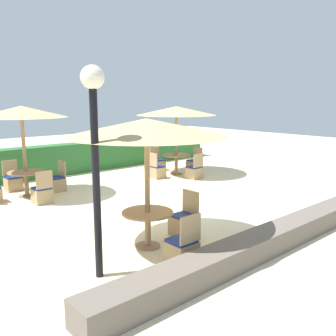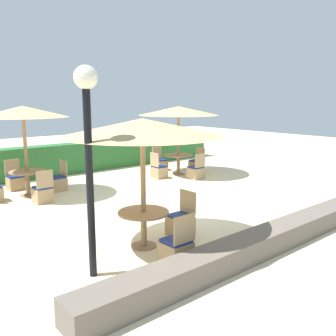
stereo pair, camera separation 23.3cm
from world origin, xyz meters
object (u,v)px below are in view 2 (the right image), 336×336
(parasol_back_left, at_px, (23,112))
(patio_chair_back_left_east, at_px, (58,182))
(patio_chair_back_left_south, at_px, (43,193))
(round_table_back_right, at_px, (178,159))
(patio_chair_back_left_north, at_px, (15,181))
(patio_chair_front_left_south, at_px, (177,250))
(parasol_back_right, at_px, (179,111))
(lamp_post, at_px, (88,131))
(patio_chair_back_right_south, at_px, (196,172))
(patio_chair_back_right_east, at_px, (197,165))
(patio_chair_front_left_east, at_px, (181,223))
(parasol_front_left, at_px, (142,128))
(patio_chair_back_right_north, at_px, (160,164))
(round_table_back_left, at_px, (27,177))
(round_table_front_left, at_px, (144,220))
(patio_chair_back_right_west, at_px, (159,171))

(parasol_back_left, xyz_separation_m, patio_chair_back_left_east, (0.95, 0.03, -2.18))
(patio_chair_back_left_south, bearing_deg, round_table_back_right, 4.81)
(patio_chair_back_left_north, bearing_deg, round_table_back_right, 164.34)
(patio_chair_front_left_south, distance_m, parasol_back_right, 8.00)
(lamp_post, height_order, patio_chair_back_right_south, lamp_post)
(patio_chair_back_right_east, bearing_deg, lamp_post, 124.81)
(patio_chair_back_left_east, distance_m, patio_chair_front_left_east, 5.32)
(patio_chair_back_left_east, xyz_separation_m, patio_chair_front_left_east, (0.33, -5.31, 0.00))
(lamp_post, distance_m, patio_chair_back_right_east, 9.30)
(parasol_front_left, xyz_separation_m, round_table_back_right, (5.13, 4.74, -1.71))
(lamp_post, distance_m, round_table_back_right, 8.48)
(patio_chair_back_right_north, bearing_deg, patio_chair_back_right_south, 89.23)
(parasol_back_left, relative_size, patio_chair_back_left_north, 2.82)
(parasol_back_left, xyz_separation_m, round_table_back_right, (5.44, -0.54, -1.85))
(patio_chair_back_left_north, bearing_deg, patio_chair_back_right_east, 166.55)
(round_table_back_left, height_order, round_table_front_left, round_table_back_left)
(patio_chair_back_left_east, distance_m, round_table_back_right, 4.54)
(patio_chair_back_left_south, distance_m, round_table_back_right, 5.42)
(round_table_back_left, distance_m, patio_chair_back_left_north, 1.05)
(lamp_post, relative_size, patio_chair_front_left_east, 3.57)
(round_table_front_left, relative_size, patio_chair_back_right_east, 1.06)
(parasol_front_left, distance_m, patio_chair_back_right_north, 7.98)
(patio_chair_back_left_south, bearing_deg, patio_chair_back_right_north, 15.72)
(round_table_back_right, height_order, patio_chair_back_right_west, patio_chair_back_right_west)
(parasol_back_left, relative_size, patio_chair_front_left_south, 2.82)
(patio_chair_front_left_south, distance_m, patio_chair_back_right_north, 8.52)
(lamp_post, relative_size, parasol_back_right, 1.13)
(patio_chair_back_left_north, relative_size, patio_chair_front_left_east, 1.00)
(parasol_back_left, height_order, parasol_front_left, parasol_back_left)
(patio_chair_back_left_south, relative_size, patio_chair_front_left_east, 1.00)
(patio_chair_back_left_east, bearing_deg, parasol_front_left, 173.17)
(round_table_back_left, bearing_deg, patio_chair_back_left_south, -87.52)
(parasol_back_right, height_order, round_table_back_right, parasol_back_right)
(parasol_front_left, distance_m, round_table_front_left, 1.76)
(patio_chair_back_left_north, relative_size, patio_chair_front_left_south, 1.00)
(patio_chair_back_left_south, xyz_separation_m, patio_chair_front_left_east, (1.23, -4.29, 0.00))
(parasol_back_left, height_order, patio_chair_back_right_south, parasol_back_left)
(round_table_front_left, relative_size, patio_chair_back_right_south, 1.06)
(patio_chair_back_left_east, relative_size, patio_chair_back_right_north, 1.00)
(patio_chair_front_left_south, bearing_deg, patio_chair_back_left_east, 83.93)
(patio_chair_front_left_east, bearing_deg, patio_chair_back_right_east, -47.26)
(round_table_back_right, distance_m, patio_chair_back_right_east, 1.02)
(round_table_front_left, xyz_separation_m, patio_chair_back_right_north, (5.10, 5.79, -0.28))
(patio_chair_back_right_south, bearing_deg, patio_chair_front_left_south, -137.15)
(lamp_post, height_order, round_table_front_left, lamp_post)
(patio_chair_back_left_north, height_order, patio_chair_front_left_south, same)
(parasol_front_left, relative_size, round_table_front_left, 3.04)
(patio_chair_back_left_south, relative_size, round_table_front_left, 0.95)
(parasol_back_right, relative_size, patio_chair_back_right_north, 3.15)
(round_table_back_left, distance_m, parasol_back_right, 5.75)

